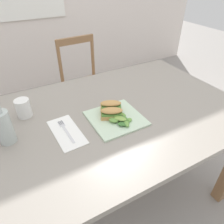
{
  "coord_description": "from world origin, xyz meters",
  "views": [
    {
      "loc": [
        -0.66,
        -0.82,
        1.4
      ],
      "look_at": [
        -0.22,
        -0.03,
        0.76
      ],
      "focal_mm": 33.3,
      "sensor_mm": 36.0,
      "label": 1
    }
  ],
  "objects_px": {
    "sandwich_half_front": "(112,113)",
    "cup_extra_side": "(23,108)",
    "chair_wooden_far": "(85,85)",
    "fork_on_napkin": "(65,129)",
    "sandwich_half_back": "(111,106)",
    "plate_lunch": "(116,118)",
    "bottle_cold_brew": "(4,128)",
    "dining_table": "(121,125)"
  },
  "relations": [
    {
      "from": "plate_lunch",
      "to": "cup_extra_side",
      "type": "height_order",
      "value": "cup_extra_side"
    },
    {
      "from": "chair_wooden_far",
      "to": "sandwich_half_front",
      "type": "distance_m",
      "value": 1.02
    },
    {
      "from": "sandwich_half_front",
      "to": "dining_table",
      "type": "bearing_deg",
      "value": 28.8
    },
    {
      "from": "chair_wooden_far",
      "to": "cup_extra_side",
      "type": "height_order",
      "value": "chair_wooden_far"
    },
    {
      "from": "sandwich_half_back",
      "to": "cup_extra_side",
      "type": "bearing_deg",
      "value": 155.85
    },
    {
      "from": "sandwich_half_back",
      "to": "fork_on_napkin",
      "type": "relative_size",
      "value": 0.68
    },
    {
      "from": "sandwich_half_back",
      "to": "fork_on_napkin",
      "type": "xyz_separation_m",
      "value": [
        -0.27,
        -0.03,
        -0.03
      ]
    },
    {
      "from": "dining_table",
      "to": "chair_wooden_far",
      "type": "distance_m",
      "value": 0.91
    },
    {
      "from": "sandwich_half_front",
      "to": "cup_extra_side",
      "type": "height_order",
      "value": "cup_extra_side"
    },
    {
      "from": "chair_wooden_far",
      "to": "plate_lunch",
      "type": "xyz_separation_m",
      "value": [
        -0.2,
        -0.95,
        0.3
      ]
    },
    {
      "from": "chair_wooden_far",
      "to": "fork_on_napkin",
      "type": "bearing_deg",
      "value": -116.85
    },
    {
      "from": "fork_on_napkin",
      "to": "cup_extra_side",
      "type": "distance_m",
      "value": 0.27
    },
    {
      "from": "sandwich_half_front",
      "to": "cup_extra_side",
      "type": "bearing_deg",
      "value": 147.73
    },
    {
      "from": "cup_extra_side",
      "to": "sandwich_half_front",
      "type": "bearing_deg",
      "value": -32.27
    },
    {
      "from": "fork_on_napkin",
      "to": "bottle_cold_brew",
      "type": "xyz_separation_m",
      "value": [
        -0.25,
        0.05,
        0.07
      ]
    },
    {
      "from": "dining_table",
      "to": "fork_on_napkin",
      "type": "bearing_deg",
      "value": -175.99
    },
    {
      "from": "plate_lunch",
      "to": "fork_on_napkin",
      "type": "distance_m",
      "value": 0.26
    },
    {
      "from": "dining_table",
      "to": "sandwich_half_front",
      "type": "height_order",
      "value": "sandwich_half_front"
    },
    {
      "from": "bottle_cold_brew",
      "to": "plate_lunch",
      "type": "bearing_deg",
      "value": -10.21
    },
    {
      "from": "plate_lunch",
      "to": "sandwich_half_front",
      "type": "distance_m",
      "value": 0.04
    },
    {
      "from": "cup_extra_side",
      "to": "dining_table",
      "type": "bearing_deg",
      "value": -21.99
    },
    {
      "from": "fork_on_napkin",
      "to": "plate_lunch",
      "type": "bearing_deg",
      "value": -8.53
    },
    {
      "from": "chair_wooden_far",
      "to": "bottle_cold_brew",
      "type": "relative_size",
      "value": 4.09
    },
    {
      "from": "chair_wooden_far",
      "to": "fork_on_napkin",
      "type": "distance_m",
      "value": 1.06
    },
    {
      "from": "dining_table",
      "to": "sandwich_half_back",
      "type": "bearing_deg",
      "value": 173.42
    },
    {
      "from": "dining_table",
      "to": "chair_wooden_far",
      "type": "relative_size",
      "value": 1.55
    },
    {
      "from": "bottle_cold_brew",
      "to": "dining_table",
      "type": "bearing_deg",
      "value": -2.86
    },
    {
      "from": "sandwich_half_back",
      "to": "cup_extra_side",
      "type": "xyz_separation_m",
      "value": [
        -0.42,
        0.19,
        0.01
      ]
    },
    {
      "from": "plate_lunch",
      "to": "bottle_cold_brew",
      "type": "relative_size",
      "value": 1.25
    },
    {
      "from": "bottle_cold_brew",
      "to": "chair_wooden_far",
      "type": "bearing_deg",
      "value": 50.36
    },
    {
      "from": "fork_on_napkin",
      "to": "bottle_cold_brew",
      "type": "bearing_deg",
      "value": 168.06
    },
    {
      "from": "chair_wooden_far",
      "to": "cup_extra_side",
      "type": "relative_size",
      "value": 8.83
    },
    {
      "from": "dining_table",
      "to": "sandwich_half_front",
      "type": "xyz_separation_m",
      "value": [
        -0.09,
        -0.05,
        0.15
      ]
    },
    {
      "from": "dining_table",
      "to": "chair_wooden_far",
      "type": "bearing_deg",
      "value": 81.98
    },
    {
      "from": "bottle_cold_brew",
      "to": "fork_on_napkin",
      "type": "bearing_deg",
      "value": -11.94
    },
    {
      "from": "bottle_cold_brew",
      "to": "cup_extra_side",
      "type": "distance_m",
      "value": 0.2
    },
    {
      "from": "dining_table",
      "to": "sandwich_half_front",
      "type": "distance_m",
      "value": 0.18
    },
    {
      "from": "chair_wooden_far",
      "to": "cup_extra_side",
      "type": "distance_m",
      "value": 0.98
    },
    {
      "from": "dining_table",
      "to": "cup_extra_side",
      "type": "relative_size",
      "value": 13.65
    },
    {
      "from": "fork_on_napkin",
      "to": "bottle_cold_brew",
      "type": "relative_size",
      "value": 0.87
    },
    {
      "from": "sandwich_half_front",
      "to": "chair_wooden_far",
      "type": "bearing_deg",
      "value": 76.91
    },
    {
      "from": "sandwich_half_front",
      "to": "sandwich_half_back",
      "type": "relative_size",
      "value": 1.0
    }
  ]
}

